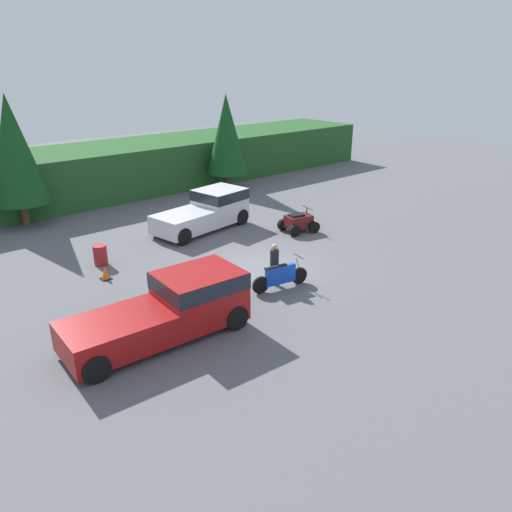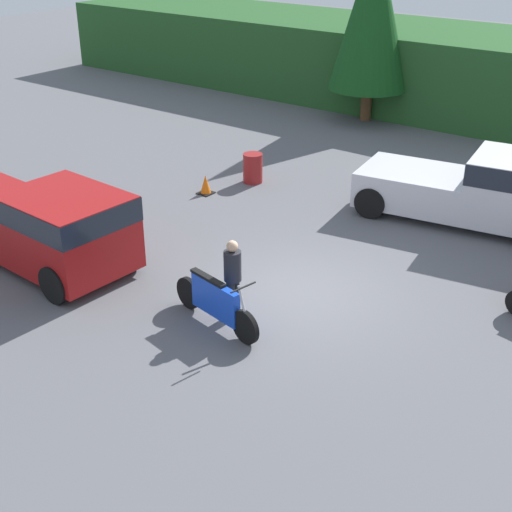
{
  "view_description": "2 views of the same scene",
  "coord_description": "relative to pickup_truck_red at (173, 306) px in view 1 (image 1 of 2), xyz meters",
  "views": [
    {
      "loc": [
        -12.79,
        -14.72,
        8.36
      ],
      "look_at": [
        -0.67,
        -0.61,
        0.95
      ],
      "focal_mm": 35.0,
      "sensor_mm": 36.0,
      "label": 1
    },
    {
      "loc": [
        7.26,
        -11.19,
        7.57
      ],
      "look_at": [
        -0.67,
        -0.61,
        0.95
      ],
      "focal_mm": 50.0,
      "sensor_mm": 36.0,
      "label": 2
    }
  ],
  "objects": [
    {
      "name": "quad_atv",
      "position": [
        10.37,
        4.63,
        -0.52
      ],
      "size": [
        2.03,
        1.67,
        1.23
      ],
      "rotation": [
        0.0,
        0.0,
        -0.22
      ],
      "color": "black",
      "rests_on": "ground_plane"
    },
    {
      "name": "tree_left",
      "position": [
        0.1,
        15.04,
        2.98
      ],
      "size": [
        2.98,
        2.98,
        6.78
      ],
      "color": "brown",
      "rests_on": "ground_plane"
    },
    {
      "name": "traffic_cone",
      "position": [
        0.2,
        5.51,
        -0.75
      ],
      "size": [
        0.42,
        0.42,
        0.55
      ],
      "color": "black",
      "rests_on": "ground_plane"
    },
    {
      "name": "pickup_truck_second",
      "position": [
        7.22,
        8.18,
        -0.0
      ],
      "size": [
        5.5,
        2.94,
        1.9
      ],
      "rotation": [
        0.0,
        0.0,
        0.15
      ],
      "color": "silver",
      "rests_on": "ground_plane"
    },
    {
      "name": "tree_mid_left",
      "position": [
        13.04,
        14.07,
        2.66
      ],
      "size": [
        2.75,
        2.75,
        6.24
      ],
      "color": "brown",
      "rests_on": "ground_plane"
    },
    {
      "name": "steel_barrel",
      "position": [
        0.72,
        7.07,
        -0.56
      ],
      "size": [
        0.58,
        0.58,
        0.88
      ],
      "color": "maroon",
      "rests_on": "ground_plane"
    },
    {
      "name": "pickup_truck_red",
      "position": [
        0.0,
        0.0,
        0.0
      ],
      "size": [
        5.95,
        2.49,
        1.9
      ],
      "rotation": [
        0.0,
        0.0,
        -0.05
      ],
      "color": "maroon",
      "rests_on": "ground_plane"
    },
    {
      "name": "dirt_bike",
      "position": [
        4.96,
        0.25,
        -0.5
      ],
      "size": [
        2.43,
        0.74,
        1.2
      ],
      "rotation": [
        0.0,
        0.0,
        -0.19
      ],
      "color": "black",
      "rests_on": "ground_plane"
    },
    {
      "name": "hillside_backdrop",
      "position": [
        5.59,
        18.25,
        0.52
      ],
      "size": [
        44.0,
        6.0,
        3.06
      ],
      "color": "#235123",
      "rests_on": "ground_plane"
    },
    {
      "name": "rider_person",
      "position": [
        5.05,
        0.69,
        -0.08
      ],
      "size": [
        0.4,
        0.4,
        1.69
      ],
      "rotation": [
        0.0,
        0.0,
        0.16
      ],
      "color": "black",
      "rests_on": "ground_plane"
    },
    {
      "name": "ground_plane",
      "position": [
        5.59,
        2.25,
        -1.0
      ],
      "size": [
        80.0,
        80.0,
        0.0
      ],
      "primitive_type": "plane",
      "color": "#5B5B60"
    }
  ]
}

